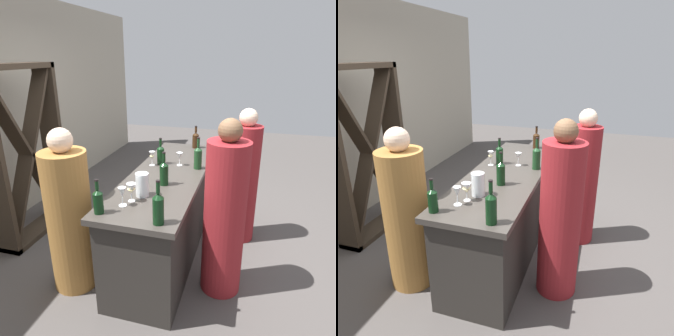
% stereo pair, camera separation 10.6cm
% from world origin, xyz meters
% --- Properties ---
extents(ground_plane, '(12.00, 12.00, 0.00)m').
position_xyz_m(ground_plane, '(0.00, 0.00, 0.00)').
color(ground_plane, '#4C4744').
extents(bar_counter, '(2.19, 0.71, 0.92)m').
position_xyz_m(bar_counter, '(0.00, 0.00, 0.46)').
color(bar_counter, '#2A2723').
rests_on(bar_counter, ground).
extents(wine_rack, '(1.03, 0.28, 1.97)m').
position_xyz_m(wine_rack, '(-0.06, 1.65, 0.98)').
color(wine_rack, '#33281E').
rests_on(wine_rack, ground).
extents(wine_bottle_leftmost_dark_green, '(0.08, 0.08, 0.33)m').
position_xyz_m(wine_bottle_leftmost_dark_green, '(-0.99, -0.21, 1.04)').
color(wine_bottle_leftmost_dark_green, black).
rests_on(wine_bottle_leftmost_dark_green, bar_counter).
extents(wine_bottle_second_left_dark_green, '(0.08, 0.08, 0.27)m').
position_xyz_m(wine_bottle_second_left_dark_green, '(-0.96, 0.27, 1.02)').
color(wine_bottle_second_left_dark_green, black).
rests_on(wine_bottle_second_left_dark_green, bar_counter).
extents(wine_bottle_center_dark_green, '(0.08, 0.08, 0.32)m').
position_xyz_m(wine_bottle_center_dark_green, '(-0.31, -0.05, 1.04)').
color(wine_bottle_center_dark_green, black).
rests_on(wine_bottle_center_dark_green, bar_counter).
extents(wine_bottle_second_right_olive_green, '(0.08, 0.08, 0.34)m').
position_xyz_m(wine_bottle_second_right_olive_green, '(0.20, -0.27, 1.05)').
color(wine_bottle_second_right_olive_green, '#193D1E').
rests_on(wine_bottle_second_right_olive_green, bar_counter).
extents(wine_bottle_rightmost_dark_green, '(0.08, 0.08, 0.29)m').
position_xyz_m(wine_bottle_rightmost_dark_green, '(0.24, 0.15, 1.03)').
color(wine_bottle_rightmost_dark_green, black).
rests_on(wine_bottle_rightmost_dark_green, bar_counter).
extents(wine_bottle_far_right_amber_brown, '(0.08, 0.08, 0.29)m').
position_xyz_m(wine_bottle_far_right_amber_brown, '(0.96, -0.10, 1.03)').
color(wine_bottle_far_right_amber_brown, '#331E0F').
rests_on(wine_bottle_far_right_amber_brown, bar_counter).
extents(wine_glass_near_left, '(0.07, 0.07, 0.15)m').
position_xyz_m(wine_glass_near_left, '(0.25, -0.06, 1.02)').
color(wine_glass_near_left, white).
rests_on(wine_glass_near_left, bar_counter).
extents(wine_glass_near_center, '(0.08, 0.08, 0.16)m').
position_xyz_m(wine_glass_near_center, '(-0.71, 0.11, 1.02)').
color(wine_glass_near_center, white).
rests_on(wine_glass_near_center, bar_counter).
extents(wine_glass_near_right, '(0.07, 0.07, 0.16)m').
position_xyz_m(wine_glass_near_right, '(-0.80, 0.15, 1.03)').
color(wine_glass_near_right, white).
rests_on(wine_glass_near_right, bar_counter).
extents(wine_glass_far_left, '(0.06, 0.06, 0.16)m').
position_xyz_m(wine_glass_far_left, '(0.17, 0.23, 1.03)').
color(wine_glass_far_left, white).
rests_on(wine_glass_far_left, bar_counter).
extents(water_pitcher, '(0.11, 0.11, 0.20)m').
position_xyz_m(water_pitcher, '(-0.59, 0.06, 1.02)').
color(water_pitcher, silver).
rests_on(water_pitcher, bar_counter).
extents(person_left_guest, '(0.40, 0.40, 1.59)m').
position_xyz_m(person_left_guest, '(-0.44, -0.63, 0.74)').
color(person_left_guest, maroon).
rests_on(person_left_guest, ground).
extents(person_center_guest, '(0.38, 0.38, 1.53)m').
position_xyz_m(person_center_guest, '(0.48, -0.74, 0.71)').
color(person_center_guest, maroon).
rests_on(person_center_guest, ground).
extents(person_server_behind, '(0.49, 0.49, 1.50)m').
position_xyz_m(person_server_behind, '(-0.75, 0.69, 0.68)').
color(person_server_behind, '#9E6B33').
rests_on(person_server_behind, ground).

